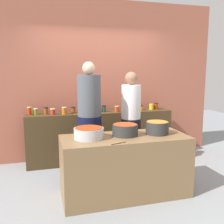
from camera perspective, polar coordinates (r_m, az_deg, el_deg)
name	(u,v)px	position (r m, az deg, el deg)	size (l,w,h in m)	color
ground	(118,185)	(3.99, 1.42, -15.87)	(12.00, 12.00, 0.00)	gray
storefront_wall	(97,80)	(5.02, -3.44, 7.02)	(4.80, 0.12, 3.00)	#A45843
display_shelf	(101,137)	(4.83, -2.43, -5.48)	(2.70, 0.36, 0.93)	#43311A
prep_table	(125,166)	(3.57, 2.90, -11.85)	(1.70, 0.70, 0.82)	brown
preserve_jar_0	(29,111)	(4.66, -17.87, 0.24)	(0.07, 0.07, 0.14)	#B72D10
preserve_jar_1	(36,111)	(4.67, -16.60, 0.13)	(0.08, 0.08, 0.11)	olive
preserve_jar_2	(46,111)	(4.63, -14.46, 0.27)	(0.08, 0.08, 0.13)	brown
preserve_jar_3	(53,112)	(4.57, -13.04, 0.09)	(0.09, 0.09, 0.11)	#B52E27
preserve_jar_4	(64,111)	(4.56, -10.57, 0.28)	(0.08, 0.08, 0.13)	#CA6511
preserve_jar_5	(73,110)	(4.67, -8.61, 0.44)	(0.08, 0.08, 0.11)	#963B19
preserve_jar_6	(84,110)	(4.69, -6.16, 0.54)	(0.09, 0.09, 0.11)	olive
preserve_jar_7	(92,109)	(4.66, -4.56, 0.56)	(0.07, 0.07, 0.12)	yellow
preserve_jar_8	(98,109)	(4.73, -3.10, 0.72)	(0.08, 0.08, 0.13)	#2B5031
preserve_jar_9	(104,109)	(4.76, -1.84, 0.77)	(0.08, 0.08, 0.12)	#234534
preserve_jar_10	(117,109)	(4.75, 1.10, 0.69)	(0.09, 0.09, 0.11)	red
preserve_jar_11	(124,108)	(4.82, 2.74, 0.95)	(0.07, 0.07, 0.14)	gold
preserve_jar_12	(131,107)	(4.88, 4.27, 1.04)	(0.08, 0.08, 0.13)	#944C13
preserve_jar_13	(141,108)	(4.98, 6.46, 0.95)	(0.07, 0.07, 0.10)	#D76706
preserve_jar_14	(151,107)	(5.10, 8.72, 1.18)	(0.09, 0.09, 0.11)	gold
preserve_jar_15	(156,106)	(5.16, 9.69, 1.32)	(0.08, 0.08, 0.12)	#96340A
cooking_pot_left	(89,133)	(3.34, -5.17, -4.68)	(0.39, 0.39, 0.15)	#B7B7BC
cooking_pot_center	(125,130)	(3.48, 2.91, -3.98)	(0.35, 0.35, 0.16)	#2D2D2D
cooking_pot_right	(157,128)	(3.62, 10.01, -3.47)	(0.32, 0.32, 0.17)	#2D2D2D
wooden_spoon	(118,143)	(3.11, 1.44, -6.85)	(0.02, 0.02, 0.22)	#9E703D
cook_with_tongs	(90,128)	(3.94, -5.00, -3.45)	(0.37, 0.37, 1.82)	black
cook_in_cap	(131,127)	(4.28, 4.19, -3.29)	(0.33, 0.33, 1.67)	black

